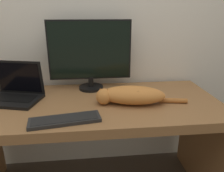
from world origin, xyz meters
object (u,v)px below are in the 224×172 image
Objects in this scene: laptop at (15,93)px; cat at (131,95)px; monitor at (90,54)px; external_keyboard at (65,120)px.

cat is at bearing 4.13° from laptop.
laptop is (-0.52, -0.17, -0.22)m from monitor.
external_keyboard is (-0.15, -0.52, -0.26)m from monitor.
monitor is 0.45m from cat.
laptop is 0.66× the size of cat.
monitor is 1.53× the size of laptop.
external_keyboard is (0.36, -0.35, -0.04)m from laptop.
cat is (0.25, -0.31, -0.21)m from monitor.
monitor is at bearing 139.00° from cat.
external_keyboard is 0.45m from cat.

